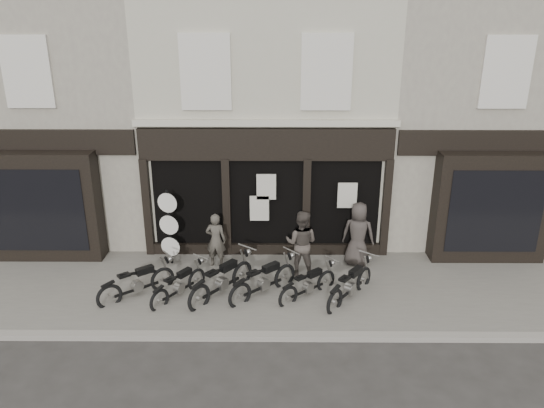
{
  "coord_description": "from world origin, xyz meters",
  "views": [
    {
      "loc": [
        0.26,
        -11.37,
        7.07
      ],
      "look_at": [
        0.17,
        1.6,
        2.18
      ],
      "focal_mm": 35.0,
      "sensor_mm": 36.0,
      "label": 1
    }
  ],
  "objects_px": {
    "advert_sign_post": "(170,231)",
    "motorcycle_4": "(308,286)",
    "motorcycle_1": "(179,287)",
    "motorcycle_5": "(350,287)",
    "motorcycle_3": "(264,283)",
    "man_right": "(358,234)",
    "motorcycle_2": "(222,283)",
    "man_left": "(216,240)",
    "motorcycle_0": "(138,285)",
    "man_centre": "(301,243)"
  },
  "relations": [
    {
      "from": "man_left",
      "to": "motorcycle_1",
      "type": "bearing_deg",
      "value": 73.71
    },
    {
      "from": "man_centre",
      "to": "motorcycle_2",
      "type": "bearing_deg",
      "value": 43.58
    },
    {
      "from": "man_centre",
      "to": "man_right",
      "type": "distance_m",
      "value": 1.73
    },
    {
      "from": "man_left",
      "to": "man_right",
      "type": "height_order",
      "value": "man_right"
    },
    {
      "from": "motorcycle_3",
      "to": "motorcycle_4",
      "type": "distance_m",
      "value": 1.14
    },
    {
      "from": "advert_sign_post",
      "to": "motorcycle_4",
      "type": "bearing_deg",
      "value": -10.22
    },
    {
      "from": "motorcycle_3",
      "to": "motorcycle_0",
      "type": "bearing_deg",
      "value": 140.28
    },
    {
      "from": "motorcycle_0",
      "to": "motorcycle_4",
      "type": "relative_size",
      "value": 1.12
    },
    {
      "from": "man_left",
      "to": "motorcycle_0",
      "type": "bearing_deg",
      "value": 50.42
    },
    {
      "from": "man_right",
      "to": "advert_sign_post",
      "type": "bearing_deg",
      "value": 15.86
    },
    {
      "from": "motorcycle_4",
      "to": "man_left",
      "type": "distance_m",
      "value": 3.03
    },
    {
      "from": "motorcycle_1",
      "to": "motorcycle_2",
      "type": "height_order",
      "value": "motorcycle_2"
    },
    {
      "from": "motorcycle_5",
      "to": "advert_sign_post",
      "type": "height_order",
      "value": "advert_sign_post"
    },
    {
      "from": "motorcycle_1",
      "to": "man_left",
      "type": "xyz_separation_m",
      "value": [
        0.77,
        1.68,
        0.55
      ]
    },
    {
      "from": "motorcycle_2",
      "to": "motorcycle_1",
      "type": "bearing_deg",
      "value": 133.56
    },
    {
      "from": "motorcycle_2",
      "to": "advert_sign_post",
      "type": "relative_size",
      "value": 0.83
    },
    {
      "from": "motorcycle_4",
      "to": "motorcycle_5",
      "type": "distance_m",
      "value": 1.06
    },
    {
      "from": "motorcycle_2",
      "to": "motorcycle_4",
      "type": "bearing_deg",
      "value": -52.76
    },
    {
      "from": "motorcycle_2",
      "to": "man_centre",
      "type": "height_order",
      "value": "man_centre"
    },
    {
      "from": "man_centre",
      "to": "man_right",
      "type": "xyz_separation_m",
      "value": [
        1.62,
        0.6,
        0.0
      ]
    },
    {
      "from": "motorcycle_0",
      "to": "motorcycle_2",
      "type": "xyz_separation_m",
      "value": [
        2.14,
        0.07,
        0.04
      ]
    },
    {
      "from": "man_left",
      "to": "advert_sign_post",
      "type": "distance_m",
      "value": 1.33
    },
    {
      "from": "motorcycle_2",
      "to": "motorcycle_5",
      "type": "height_order",
      "value": "motorcycle_2"
    },
    {
      "from": "man_right",
      "to": "motorcycle_5",
      "type": "bearing_deg",
      "value": 92.82
    },
    {
      "from": "motorcycle_3",
      "to": "motorcycle_1",
      "type": "bearing_deg",
      "value": 141.96
    },
    {
      "from": "man_centre",
      "to": "man_right",
      "type": "bearing_deg",
      "value": -144.59
    },
    {
      "from": "motorcycle_3",
      "to": "motorcycle_5",
      "type": "distance_m",
      "value": 2.2
    },
    {
      "from": "motorcycle_5",
      "to": "advert_sign_post",
      "type": "relative_size",
      "value": 0.77
    },
    {
      "from": "motorcycle_1",
      "to": "motorcycle_5",
      "type": "distance_m",
      "value": 4.33
    },
    {
      "from": "motorcycle_4",
      "to": "advert_sign_post",
      "type": "relative_size",
      "value": 0.68
    },
    {
      "from": "motorcycle_2",
      "to": "man_centre",
      "type": "distance_m",
      "value": 2.42
    },
    {
      "from": "man_left",
      "to": "man_centre",
      "type": "relative_size",
      "value": 0.86
    },
    {
      "from": "motorcycle_3",
      "to": "man_right",
      "type": "distance_m",
      "value": 3.17
    },
    {
      "from": "motorcycle_3",
      "to": "motorcycle_4",
      "type": "height_order",
      "value": "motorcycle_3"
    },
    {
      "from": "motorcycle_0",
      "to": "motorcycle_5",
      "type": "xyz_separation_m",
      "value": [
        5.39,
        -0.07,
        0.0
      ]
    },
    {
      "from": "motorcycle_0",
      "to": "man_left",
      "type": "distance_m",
      "value": 2.52
    },
    {
      "from": "man_left",
      "to": "motorcycle_3",
      "type": "bearing_deg",
      "value": 139.99
    },
    {
      "from": "motorcycle_4",
      "to": "man_centre",
      "type": "relative_size",
      "value": 0.87
    },
    {
      "from": "motorcycle_1",
      "to": "motorcycle_3",
      "type": "relative_size",
      "value": 0.92
    },
    {
      "from": "motorcycle_0",
      "to": "man_right",
      "type": "bearing_deg",
      "value": -21.31
    },
    {
      "from": "motorcycle_1",
      "to": "motorcycle_2",
      "type": "distance_m",
      "value": 1.09
    },
    {
      "from": "motorcycle_1",
      "to": "man_centre",
      "type": "height_order",
      "value": "man_centre"
    },
    {
      "from": "motorcycle_1",
      "to": "man_centre",
      "type": "xyz_separation_m",
      "value": [
        3.14,
        1.21,
        0.68
      ]
    },
    {
      "from": "motorcycle_1",
      "to": "motorcycle_5",
      "type": "bearing_deg",
      "value": -55.0
    },
    {
      "from": "motorcycle_1",
      "to": "motorcycle_5",
      "type": "xyz_separation_m",
      "value": [
        4.33,
        -0.05,
        0.04
      ]
    },
    {
      "from": "motorcycle_1",
      "to": "motorcycle_4",
      "type": "bearing_deg",
      "value": -53.3
    },
    {
      "from": "motorcycle_2",
      "to": "advert_sign_post",
      "type": "height_order",
      "value": "advert_sign_post"
    },
    {
      "from": "motorcycle_0",
      "to": "advert_sign_post",
      "type": "bearing_deg",
      "value": 35.05
    },
    {
      "from": "motorcycle_0",
      "to": "motorcycle_3",
      "type": "relative_size",
      "value": 1.0
    },
    {
      "from": "motorcycle_0",
      "to": "motorcycle_2",
      "type": "relative_size",
      "value": 0.92
    }
  ]
}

